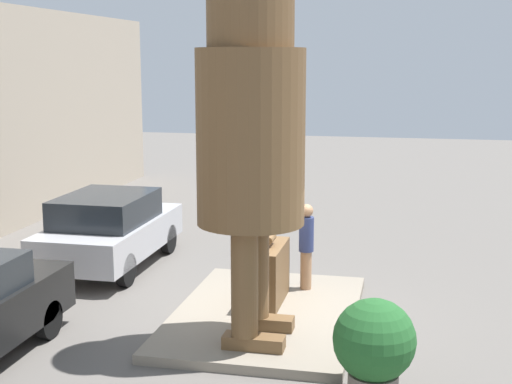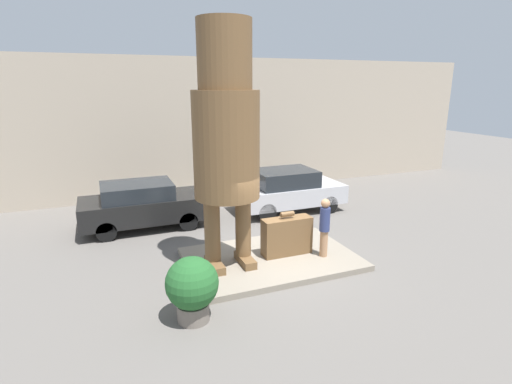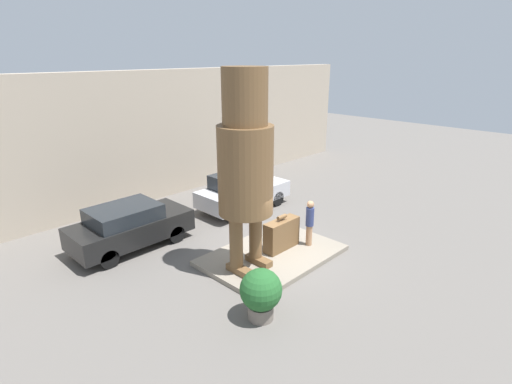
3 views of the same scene
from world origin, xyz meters
The scene contains 7 objects.
ground_plane centered at (0.00, 0.00, 0.00)m, with size 60.00×60.00×0.00m, color #605B56.
pedestal centered at (0.00, 0.00, 0.08)m, with size 4.49×3.05×0.15m.
statue_figure centered at (-1.22, -0.01, 3.63)m, with size 1.61×1.61×5.94m.
giant_suitcase centered at (0.46, 0.01, 0.68)m, with size 1.37×0.45×1.22m.
tourist centered at (1.33, -0.49, 1.04)m, with size 0.27×0.27×1.62m.
parked_car_silver centered at (2.39, 3.88, 0.84)m, with size 4.05×1.87×1.60m.
planter_pot centered at (-2.61, -1.95, 0.76)m, with size 1.08×1.08×1.37m.
Camera 1 is at (-11.37, -2.30, 4.37)m, focal length 50.00 mm.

